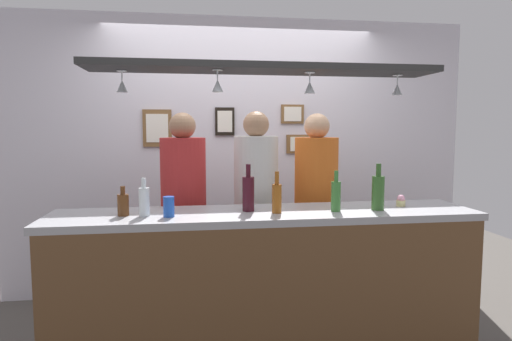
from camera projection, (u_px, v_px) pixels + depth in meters
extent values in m
plane|color=#4C4742|center=(258.00, 341.00, 3.21)|extent=(8.00, 8.00, 0.00)
cube|color=silver|center=(241.00, 156.00, 4.17)|extent=(4.40, 0.06, 2.60)
cube|color=#99999E|center=(266.00, 215.00, 2.77)|extent=(2.70, 0.55, 0.04)
cube|color=brown|center=(273.00, 310.00, 2.56)|extent=(2.65, 0.04, 1.00)
cube|color=black|center=(265.00, 68.00, 2.73)|extent=(2.20, 0.36, 0.04)
cylinder|color=silver|center=(122.00, 71.00, 2.66)|extent=(0.06, 0.06, 0.00)
cylinder|color=silver|center=(122.00, 76.00, 2.67)|extent=(0.01, 0.01, 0.06)
cone|color=silver|center=(122.00, 86.00, 2.67)|extent=(0.07, 0.07, 0.08)
cylinder|color=silver|center=(217.00, 70.00, 2.63)|extent=(0.06, 0.06, 0.00)
cylinder|color=silver|center=(217.00, 75.00, 2.63)|extent=(0.01, 0.01, 0.06)
cone|color=silver|center=(218.00, 86.00, 2.64)|extent=(0.07, 0.07, 0.08)
cylinder|color=silver|center=(310.00, 73.00, 2.74)|extent=(0.06, 0.06, 0.00)
cylinder|color=silver|center=(310.00, 77.00, 2.75)|extent=(0.01, 0.01, 0.06)
cone|color=silver|center=(310.00, 88.00, 2.75)|extent=(0.07, 0.07, 0.08)
cylinder|color=silver|center=(398.00, 75.00, 2.88)|extent=(0.06, 0.06, 0.00)
cylinder|color=silver|center=(397.00, 80.00, 2.89)|extent=(0.01, 0.01, 0.06)
cone|color=silver|center=(397.00, 90.00, 2.89)|extent=(0.07, 0.07, 0.08)
cube|color=#2D334C|center=(185.00, 280.00, 3.35)|extent=(0.17, 0.18, 0.80)
cylinder|color=red|center=(183.00, 184.00, 3.28)|extent=(0.34, 0.34, 0.70)
sphere|color=#9E7556|center=(182.00, 126.00, 3.24)|extent=(0.20, 0.20, 0.20)
cube|color=#2D334C|center=(256.00, 276.00, 3.43)|extent=(0.17, 0.18, 0.81)
cylinder|color=white|center=(256.00, 182.00, 3.36)|extent=(0.34, 0.34, 0.70)
sphere|color=#9E7556|center=(256.00, 124.00, 3.32)|extent=(0.20, 0.20, 0.20)
cube|color=#2D334C|center=(315.00, 274.00, 3.50)|extent=(0.17, 0.18, 0.80)
cylinder|color=orange|center=(316.00, 182.00, 3.43)|extent=(0.34, 0.34, 0.70)
sphere|color=tan|center=(317.00, 126.00, 3.39)|extent=(0.20, 0.20, 0.20)
cylinder|color=brown|center=(277.00, 199.00, 2.70)|extent=(0.06, 0.06, 0.18)
cylinder|color=brown|center=(277.00, 178.00, 2.68)|extent=(0.03, 0.03, 0.08)
cylinder|color=#2D5623|center=(378.00, 193.00, 2.80)|extent=(0.08, 0.08, 0.22)
cylinder|color=#2D5623|center=(379.00, 170.00, 2.78)|extent=(0.03, 0.03, 0.08)
cylinder|color=silver|center=(144.00, 202.00, 2.60)|extent=(0.06, 0.06, 0.17)
cylinder|color=silver|center=(144.00, 183.00, 2.59)|extent=(0.03, 0.03, 0.06)
cylinder|color=#512D14|center=(123.00, 205.00, 2.62)|extent=(0.07, 0.07, 0.13)
cylinder|color=#512D14|center=(123.00, 190.00, 2.61)|extent=(0.03, 0.03, 0.05)
cylinder|color=#336B2D|center=(336.00, 196.00, 2.75)|extent=(0.06, 0.06, 0.19)
cylinder|color=#336B2D|center=(336.00, 176.00, 2.74)|extent=(0.03, 0.03, 0.07)
cylinder|color=#380F19|center=(248.00, 194.00, 2.76)|extent=(0.08, 0.08, 0.22)
cylinder|color=#380F19|center=(248.00, 170.00, 2.74)|extent=(0.03, 0.03, 0.08)
cylinder|color=#1E4CB2|center=(169.00, 207.00, 2.58)|extent=(0.07, 0.07, 0.12)
cylinder|color=beige|center=(401.00, 203.00, 2.94)|extent=(0.06, 0.06, 0.04)
sphere|color=pink|center=(401.00, 199.00, 2.94)|extent=(0.05, 0.05, 0.05)
cube|color=brown|center=(302.00, 144.00, 4.20)|extent=(0.30, 0.02, 0.18)
cube|color=white|center=(302.00, 144.00, 4.19)|extent=(0.23, 0.01, 0.14)
cube|color=brown|center=(157.00, 128.00, 3.99)|extent=(0.26, 0.02, 0.34)
cube|color=white|center=(157.00, 128.00, 3.98)|extent=(0.20, 0.01, 0.26)
cube|color=brown|center=(292.00, 114.00, 4.16)|extent=(0.22, 0.02, 0.18)
cube|color=white|center=(293.00, 114.00, 4.15)|extent=(0.17, 0.01, 0.14)
cube|color=black|center=(225.00, 121.00, 4.07)|extent=(0.18, 0.02, 0.26)
cube|color=white|center=(225.00, 121.00, 4.06)|extent=(0.14, 0.01, 0.20)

